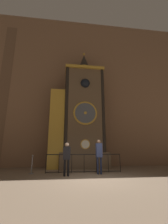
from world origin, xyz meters
The scene contains 7 objects.
ground_plane centered at (0.00, 0.00, 0.00)m, with size 28.00×28.00×0.00m, color #75604C.
cathedral_back_wall centered at (-0.09, 5.39, 6.85)m, with size 24.00×0.32×13.73m.
clock_tower centered at (-0.34, 4.17, 3.83)m, with size 4.38×1.81×9.49m.
railing_fence centered at (-0.27, 2.02, 0.58)m, with size 4.42×0.05×1.05m.
visitor_near centered at (-1.31, 0.97, 1.00)m, with size 0.39×0.30×1.65m.
visitor_far centered at (0.49, 1.37, 1.12)m, with size 0.35×0.24×1.85m.
stanchion_post centered at (-3.21, 1.97, 0.33)m, with size 0.28×0.28×1.01m.
Camera 1 is at (-1.46, -7.13, 1.30)m, focal length 24.00 mm.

